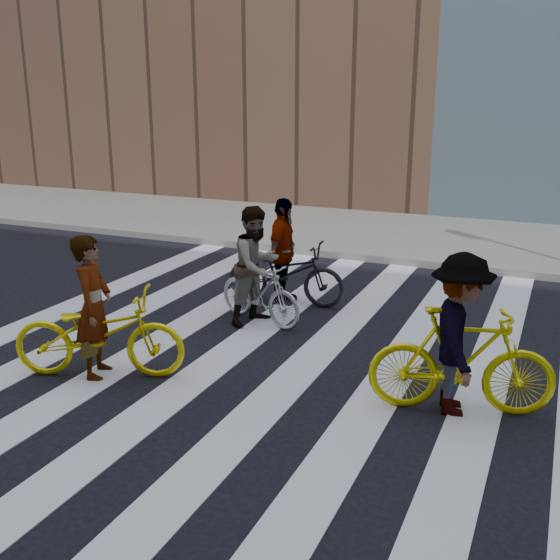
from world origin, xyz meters
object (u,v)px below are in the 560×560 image
Objects in this scene: bike_yellow_left at (99,334)px; bike_silver_mid at (260,292)px; rider_left at (93,307)px; rider_right at (459,335)px; bike_yellow_right at (462,361)px; bike_dark_rear at (285,273)px; rider_mid at (256,265)px; rider_rear at (283,252)px.

bike_yellow_left reaches higher than bike_silver_mid.
bike_yellow_left is 0.34m from rider_left.
bike_silver_mid is 0.90× the size of rider_right.
bike_yellow_right is at bearing -104.48° from rider_right.
bike_yellow_left is 3.69m from bike_dark_rear.
rider_mid reaches higher than rider_rear.
rider_rear reaches higher than bike_yellow_right.
bike_silver_mid is 0.90× the size of rider_mid.
rider_left is (-0.05, 0.00, 0.34)m from bike_yellow_left.
bike_silver_mid is 1.02m from bike_dark_rear.
bike_dark_rear is (0.96, 3.56, -0.03)m from bike_yellow_left.
bike_silver_mid is (0.97, 2.54, -0.07)m from bike_yellow_left.
bike_silver_mid is at bearing 47.17° from rider_right.
rider_mid is at bearing -42.20° from rider_left.
bike_dark_rear is 1.14× the size of rider_rear.
bike_yellow_right is at bearing -134.71° from bike_dark_rear.
rider_mid is 3.69m from rider_right.
rider_left is (-1.01, -3.56, 0.37)m from bike_dark_rear.
rider_rear is at bearing 85.37° from bike_dark_rear.
rider_rear is at bearing 22.61° from bike_silver_mid.
bike_dark_rear is 1.09m from rider_mid.
rider_rear is at bearing 35.87° from bike_yellow_right.
bike_silver_mid is at bearing -43.18° from rider_left.
bike_dark_rear is 1.11× the size of rider_right.
rider_right is (4.18, 0.81, 0.35)m from bike_yellow_left.
rider_left is at bearing 178.13° from rider_mid.
bike_silver_mid is 3.67m from rider_right.
rider_right reaches higher than rider_rear.
rider_right is (4.23, 0.81, 0.01)m from rider_left.
bike_yellow_right is (4.23, 0.81, 0.05)m from bike_yellow_left.
rider_mid reaches higher than bike_silver_mid.
rider_left reaches higher than rider_rear.
bike_silver_mid is 0.42m from rider_mid.
rider_rear reaches higher than bike_yellow_left.
rider_left is (-1.02, -2.54, 0.41)m from bike_silver_mid.
bike_yellow_right is at bearing -98.89° from bike_silver_mid.
rider_left is (-4.28, -0.81, 0.29)m from bike_yellow_right.
rider_mid is (-0.04, -1.02, 0.37)m from bike_dark_rear.
bike_dark_rear is at bearing 35.44° from bike_yellow_right.
rider_left is at bearing 86.29° from bike_yellow_right.
rider_mid is at bearing 47.54° from rider_right.
rider_left reaches higher than bike_silver_mid.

